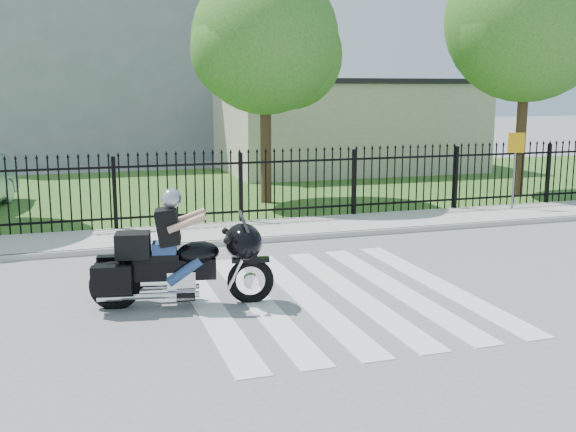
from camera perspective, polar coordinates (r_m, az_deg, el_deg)
name	(u,v)px	position (r m, az deg, el deg)	size (l,w,h in m)	color
ground	(329,295)	(11.12, 3.51, -6.70)	(120.00, 120.00, 0.00)	slate
crosswalk	(329,295)	(11.12, 3.51, -6.67)	(5.00, 5.50, 0.01)	silver
sidewalk	(252,231)	(15.72, -3.11, -1.28)	(40.00, 2.00, 0.12)	#ADAAA3
curb	(263,240)	(14.77, -2.12, -2.05)	(40.00, 0.12, 0.12)	#ADAAA3
grass_strip	(198,191)	(22.46, -7.66, 2.15)	(40.00, 12.00, 0.02)	#2D531C
iron_fence	(241,189)	(16.52, -4.02, 2.27)	(26.00, 0.04, 1.80)	black
tree_mid	(265,40)	(19.67, -1.95, 14.63)	(4.20, 4.20, 6.78)	#382316
tree_right	(528,19)	(22.42, 19.67, 15.41)	(5.00, 5.00, 7.90)	#382316
building_low	(347,127)	(28.12, 5.04, 7.48)	(10.00, 6.00, 3.50)	beige
building_low_roof	(348,82)	(28.07, 5.11, 11.25)	(10.20, 6.20, 0.20)	black
building_tall	(84,34)	(35.99, -16.90, 14.55)	(15.00, 10.00, 12.00)	#92959A
motorcycle_rider	(177,257)	(10.52, -9.38, -3.48)	(2.83, 1.25, 1.89)	black
traffic_sign	(516,155)	(19.14, 18.71, 4.94)	(0.43, 0.18, 2.05)	slate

